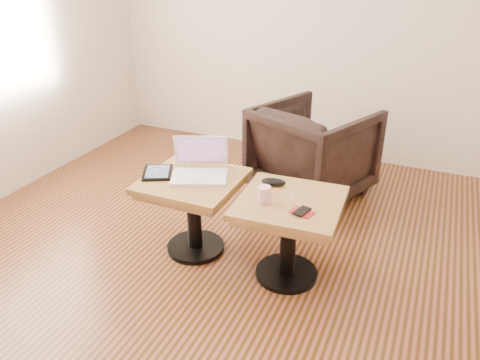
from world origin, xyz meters
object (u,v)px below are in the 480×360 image
at_px(side_table_right, 289,220).
at_px(striped_cup, 264,194).
at_px(laptop, 200,168).
at_px(side_table_left, 193,197).
at_px(armchair, 313,151).

relative_size(side_table_right, striped_cup, 6.38).
distance_m(side_table_right, laptop, 0.66).
distance_m(side_table_left, striped_cup, 0.56).
bearing_deg(side_table_left, striped_cup, -11.69).
bearing_deg(laptop, armchair, 43.96).
xyz_separation_m(laptop, striped_cup, (0.50, -0.17, 0.00)).
height_order(side_table_left, side_table_right, same).
relative_size(striped_cup, armchair, 0.12).
bearing_deg(striped_cup, side_table_left, 167.99).
xyz_separation_m(side_table_right, striped_cup, (-0.13, -0.08, 0.18)).
distance_m(side_table_right, striped_cup, 0.24).
bearing_deg(laptop, striped_cup, -41.48).
xyz_separation_m(side_table_left, armchair, (0.48, 1.10, -0.03)).
xyz_separation_m(side_table_left, side_table_right, (0.65, -0.03, 0.00)).
relative_size(laptop, armchair, 0.54).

